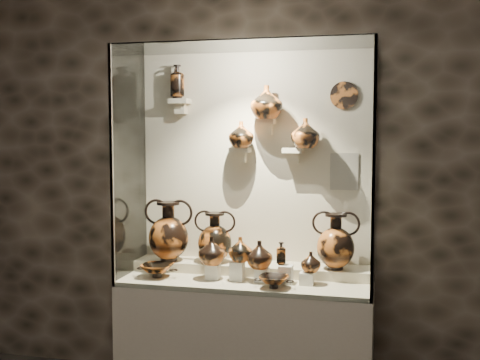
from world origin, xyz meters
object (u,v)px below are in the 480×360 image
Objects in this scene: jug_c at (259,255)px; lekythos_small at (281,252)px; amphora_left at (169,231)px; amphora_mid at (215,237)px; amphora_right at (336,241)px; lekythos_tall at (177,80)px; ovoid_vase_a at (241,134)px; jug_a at (212,251)px; jug_e at (311,262)px; kylix_left at (157,269)px; ovoid_vase_c at (305,133)px; kylix_right at (274,280)px; jug_b at (240,249)px; ovoid_vase_b at (267,102)px.

lekythos_small is (0.14, 0.01, 0.02)m from jug_c.
amphora_left reaches higher than amphora_mid.
lekythos_small is (-0.34, -0.17, -0.06)m from amphora_right.
lekythos_tall is 0.62m from ovoid_vase_a.
amphora_left is 2.26× the size of jug_a.
jug_e is (0.71, -0.18, -0.10)m from amphora_mid.
amphora_left is 0.31m from kylix_left.
lekythos_small is 0.83× the size of ovoid_vase_c.
kylix_right is 1.33× the size of ovoid_vase_a.
jug_a is (0.04, -0.20, -0.05)m from amphora_mid.
lekythos_small is (-0.20, 0.00, 0.06)m from jug_e.
kylix_left is 1.14× the size of kylix_right.
jug_e is (0.47, 0.01, -0.07)m from jug_b.
amphora_left is 2.11× the size of ovoid_vase_c.
ovoid_vase_b reaches higher than jug_c.
ovoid_vase_b is (0.19, -0.02, 0.22)m from ovoid_vase_a.
ovoid_vase_a is at bearing 80.80° from jug_a.
jug_c is at bearing 152.28° from kylix_right.
jug_a is 1.03× the size of ovoid_vase_a.
jug_e is at bearing 21.02° from jug_c.
jug_c is 0.23m from kylix_right.
lekythos_small is 1.45m from lekythos_tall.
ovoid_vase_b is (0.13, 0.23, 0.99)m from jug_b.
jug_b is 1.23× the size of jug_e.
amphora_right is 0.65m from jug_b.
jug_b is 0.81m from ovoid_vase_a.
jug_a and lekythos_small have the same top height.
jug_b reaches higher than kylix_right.
amphora_left is 0.34m from amphora_mid.
kylix_left is 1.22× the size of ovoid_vase_b.
jug_b reaches higher than jug_e.
kylix_right is (0.83, -0.30, -0.24)m from amphora_left.
lekythos_tall is (-0.67, 0.28, 1.19)m from jug_c.
kylix_right is at bearing -12.99° from lekythos_tall.
jug_c is 1.09× the size of lekythos_small.
ovoid_vase_b reaches higher than kylix_left.
amphora_right reaches higher than jug_c.
kylix_left is 1.03× the size of lekythos_tall.
kylix_right is at bearing -7.22° from kylix_left.
amphora_mid is 2.16× the size of jug_b.
amphora_left is at bearing -159.33° from ovoid_vase_b.
kylix_left is at bearing -126.95° from ovoid_vase_a.
kylix_right is (0.83, -0.09, -0.01)m from kylix_left.
amphora_right is at bearing -35.28° from ovoid_vase_c.
jug_b is 1.31m from lekythos_tall.
ovoid_vase_b is at bearing -12.25° from amphora_left.
amphora_left is 1.16m from ovoid_vase_b.
jug_c is 1.37× the size of jug_e.
jug_c is at bearing -29.85° from ovoid_vase_a.
kylix_right is at bearing -55.69° from ovoid_vase_b.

